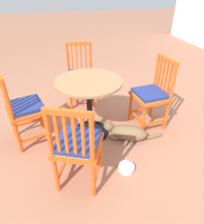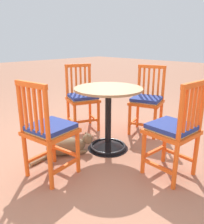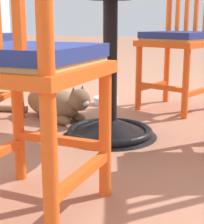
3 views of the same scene
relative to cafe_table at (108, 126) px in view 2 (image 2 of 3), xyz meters
name	(u,v)px [view 2 (image 2 of 3)]	position (x,y,z in m)	size (l,w,h in m)	color
ground_plane	(98,146)	(0.13, 0.05, -0.28)	(24.00, 24.00, 0.00)	#A36B51
cafe_table	(108,126)	(0.00, 0.00, 0.00)	(0.76, 0.76, 0.73)	black
orange_chair_by_planter	(147,101)	(-0.02, -0.74, 0.16)	(0.50, 0.50, 0.91)	#EA5619
orange_chair_tucked_in	(82,98)	(0.72, -0.23, 0.16)	(0.52, 0.52, 0.91)	#EA5619
orange_chair_facing_out	(49,131)	(0.00, 0.79, 0.16)	(0.45, 0.45, 0.91)	#EA5619
orange_chair_at_corner	(174,131)	(-0.81, 0.00, 0.16)	(0.43, 0.43, 0.91)	#EA5619
tabby_cat	(70,146)	(0.22, 0.40, -0.19)	(0.38, 0.72, 0.23)	brown
pet_water_bowl	(56,136)	(0.70, 0.25, -0.26)	(0.17, 0.17, 0.05)	silver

